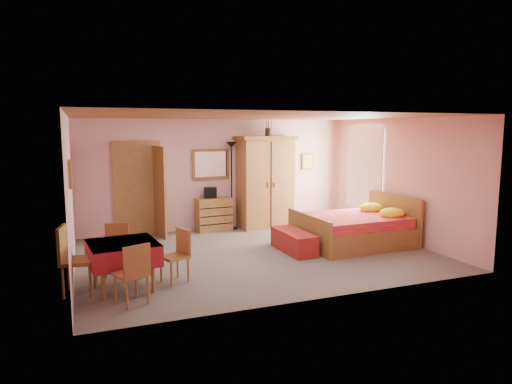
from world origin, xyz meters
name	(u,v)px	position (x,y,z in m)	size (l,w,h in m)	color
floor	(257,254)	(0.00, 0.00, 0.00)	(6.50, 6.50, 0.00)	#66605A
ceiling	(257,116)	(0.00, 0.00, 2.60)	(6.50, 6.50, 0.00)	brown
wall_back	(219,174)	(0.00, 2.50, 1.30)	(6.50, 0.10, 2.60)	#D49A9B
wall_front	(323,207)	(0.00, -2.50, 1.30)	(6.50, 0.10, 2.60)	#D49A9B
wall_left	(70,195)	(-3.25, 0.00, 1.30)	(0.10, 5.00, 2.60)	#D49A9B
wall_right	(399,180)	(3.25, 0.00, 1.30)	(0.10, 5.00, 2.60)	#D49A9B
doorway	(138,190)	(-1.90, 2.47, 1.02)	(1.06, 0.12, 2.15)	#9E6B35
window	(365,168)	(3.21, 1.20, 1.45)	(0.08, 1.40, 1.95)	white
picture_left	(70,174)	(-3.22, -0.60, 1.70)	(0.04, 0.32, 0.42)	orange
picture_back	(307,161)	(2.35, 2.47, 1.55)	(0.30, 0.04, 0.40)	#D8BF59
chest_of_drawers	(214,214)	(-0.20, 2.26, 0.39)	(0.82, 0.41, 0.77)	olive
wall_mirror	(211,164)	(-0.20, 2.47, 1.55)	(0.90, 0.05, 0.71)	white
stereo	(210,193)	(-0.27, 2.29, 0.90)	(0.27, 0.20, 0.25)	black
floor_lamp	(232,186)	(0.24, 2.26, 1.04)	(0.26, 0.26, 2.07)	black
wardrobe	(265,182)	(1.08, 2.19, 1.10)	(1.41, 0.72, 2.20)	#A66938
sunflower_vase	(268,125)	(1.16, 2.22, 2.47)	(0.21, 0.21, 0.53)	yellow
bed	(353,221)	(2.10, -0.05, 0.50)	(2.16, 1.70, 1.00)	#BE125D
bench	(294,241)	(0.73, -0.11, 0.20)	(0.45, 1.20, 0.40)	maroon
dining_table	(124,265)	(-2.55, -1.07, 0.35)	(0.96, 0.96, 0.71)	maroon
chair_south	(131,273)	(-2.50, -1.74, 0.43)	(0.39, 0.39, 0.85)	#9A6034
chair_north	(116,250)	(-2.60, -0.36, 0.41)	(0.38, 0.38, 0.83)	#925B31
chair_west	(78,260)	(-3.17, -1.07, 0.50)	(0.46, 0.46, 1.00)	olive
chair_east	(174,256)	(-1.78, -1.04, 0.41)	(0.37, 0.37, 0.82)	#AA7A39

